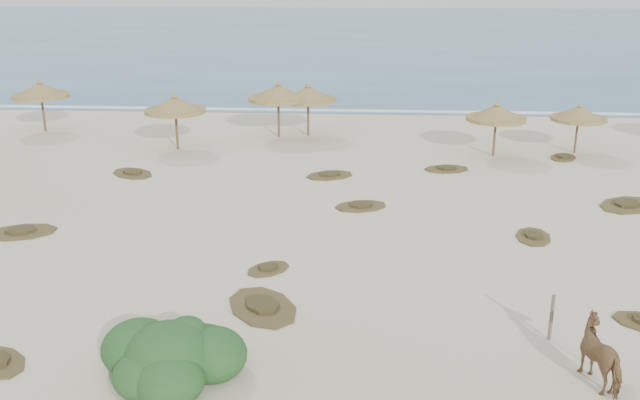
# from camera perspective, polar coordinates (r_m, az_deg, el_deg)

# --- Properties ---
(ground) EXTENTS (160.00, 160.00, 0.00)m
(ground) POSITION_cam_1_polar(r_m,az_deg,el_deg) (20.24, -0.38, -7.77)
(ground) COLOR beige
(ground) RESTS_ON ground
(ocean) EXTENTS (200.00, 100.00, 0.01)m
(ocean) POSITION_cam_1_polar(r_m,az_deg,el_deg) (93.51, 2.88, 13.18)
(ocean) COLOR #2A577E
(ocean) RESTS_ON ground
(foam_line) EXTENTS (70.00, 0.60, 0.01)m
(foam_line) POSITION_cam_1_polar(r_m,az_deg,el_deg) (45.00, 1.93, 7.16)
(foam_line) COLOR white
(foam_line) RESTS_ON ground
(palapa_0) EXTENTS (3.11, 3.11, 2.88)m
(palapa_0) POSITION_cam_1_polar(r_m,az_deg,el_deg) (41.93, -21.45, 8.13)
(palapa_0) COLOR brown
(palapa_0) RESTS_ON ground
(palapa_1) EXTENTS (3.56, 3.56, 2.84)m
(palapa_1) POSITION_cam_1_polar(r_m,az_deg,el_deg) (35.97, -11.52, 7.42)
(palapa_1) COLOR brown
(palapa_1) RESTS_ON ground
(palapa_2) EXTENTS (3.73, 3.73, 3.01)m
(palapa_2) POSITION_cam_1_polar(r_m,az_deg,el_deg) (37.85, -3.36, 8.51)
(palapa_2) COLOR brown
(palapa_2) RESTS_ON ground
(palapa_3) EXTENTS (3.31, 3.31, 2.86)m
(palapa_3) POSITION_cam_1_polar(r_m,az_deg,el_deg) (38.09, -0.96, 8.43)
(palapa_3) COLOR brown
(palapa_3) RESTS_ON ground
(palapa_4) EXTENTS (3.43, 3.43, 2.68)m
(palapa_4) POSITION_cam_1_polar(r_m,az_deg,el_deg) (35.02, 13.94, 6.73)
(palapa_4) COLOR brown
(palapa_4) RESTS_ON ground
(palapa_5) EXTENTS (2.89, 2.89, 2.50)m
(palapa_5) POSITION_cam_1_polar(r_m,az_deg,el_deg) (36.76, 20.00, 6.48)
(palapa_5) COLOR brown
(palapa_5) RESTS_ON ground
(horse) EXTENTS (1.26, 1.84, 1.42)m
(horse) POSITION_cam_1_polar(r_m,az_deg,el_deg) (17.34, 21.79, -11.42)
(horse) COLOR olive
(horse) RESTS_ON ground
(fence_post_near) EXTENTS (0.11, 0.11, 1.23)m
(fence_post_near) POSITION_cam_1_polar(r_m,az_deg,el_deg) (18.77, 18.03, -8.93)
(fence_post_near) COLOR brown
(fence_post_near) RESTS_ON ground
(bush) EXTENTS (3.40, 3.00, 1.52)m
(bush) POSITION_cam_1_polar(r_m,az_deg,el_deg) (16.81, -11.88, -12.22)
(bush) COLOR #2A5926
(bush) RESTS_ON ground
(scrub_1) EXTENTS (2.78, 2.23, 0.16)m
(scrub_1) POSITION_cam_1_polar(r_m,az_deg,el_deg) (26.85, -22.80, -2.34)
(scrub_1) COLOR brown
(scrub_1) RESTS_ON ground
(scrub_2) EXTENTS (1.70, 1.71, 0.16)m
(scrub_2) POSITION_cam_1_polar(r_m,az_deg,el_deg) (21.94, -4.17, -5.48)
(scrub_2) COLOR brown
(scrub_2) RESTS_ON ground
(scrub_3) EXTENTS (2.39, 1.97, 0.16)m
(scrub_3) POSITION_cam_1_polar(r_m,az_deg,el_deg) (27.36, 3.29, -0.46)
(scrub_3) COLOR brown
(scrub_3) RESTS_ON ground
(scrub_4) EXTENTS (1.44, 1.95, 0.16)m
(scrub_4) POSITION_cam_1_polar(r_m,az_deg,el_deg) (25.40, 16.70, -2.80)
(scrub_4) COLOR brown
(scrub_4) RESTS_ON ground
(scrub_5) EXTENTS (3.08, 3.00, 0.16)m
(scrub_5) POSITION_cam_1_polar(r_m,az_deg,el_deg) (29.88, 23.36, -0.35)
(scrub_5) COLOR brown
(scrub_5) RESTS_ON ground
(scrub_6) EXTENTS (2.59, 2.46, 0.16)m
(scrub_6) POSITION_cam_1_polar(r_m,az_deg,el_deg) (32.57, -14.77, 2.10)
(scrub_6) COLOR brown
(scrub_6) RESTS_ON ground
(scrub_7) EXTENTS (2.28, 1.74, 0.16)m
(scrub_7) POSITION_cam_1_polar(r_m,az_deg,el_deg) (32.67, 10.10, 2.48)
(scrub_7) COLOR brown
(scrub_7) RESTS_ON ground
(scrub_9) EXTENTS (2.80, 3.14, 0.16)m
(scrub_9) POSITION_cam_1_polar(r_m,az_deg,el_deg) (19.69, -4.62, -8.48)
(scrub_9) COLOR brown
(scrub_9) RESTS_ON ground
(scrub_10) EXTENTS (1.81, 2.06, 0.16)m
(scrub_10) POSITION_cam_1_polar(r_m,az_deg,el_deg) (35.98, 18.88, 3.26)
(scrub_10) COLOR brown
(scrub_10) RESTS_ON ground
(scrub_13) EXTENTS (2.51, 2.15, 0.16)m
(scrub_13) POSITION_cam_1_polar(r_m,az_deg,el_deg) (31.22, 0.78, 2.01)
(scrub_13) COLOR brown
(scrub_13) RESTS_ON ground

